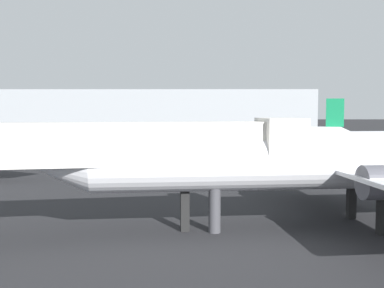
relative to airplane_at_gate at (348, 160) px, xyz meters
name	(u,v)px	position (x,y,z in m)	size (l,w,h in m)	color
airplane_at_gate	(348,160)	(0.00, 0.00, 0.00)	(37.79, 23.76, 10.81)	white
airplane_far_left	(262,134)	(1.07, 46.16, -0.93)	(29.39, 24.55, 8.64)	silver
jet_bridge	(129,146)	(-12.96, -2.42, 1.04)	(22.17, 6.27, 6.63)	silver
terminal_building	(159,113)	(-18.96, 98.79, 1.74)	(76.71, 27.08, 11.61)	#999EA3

